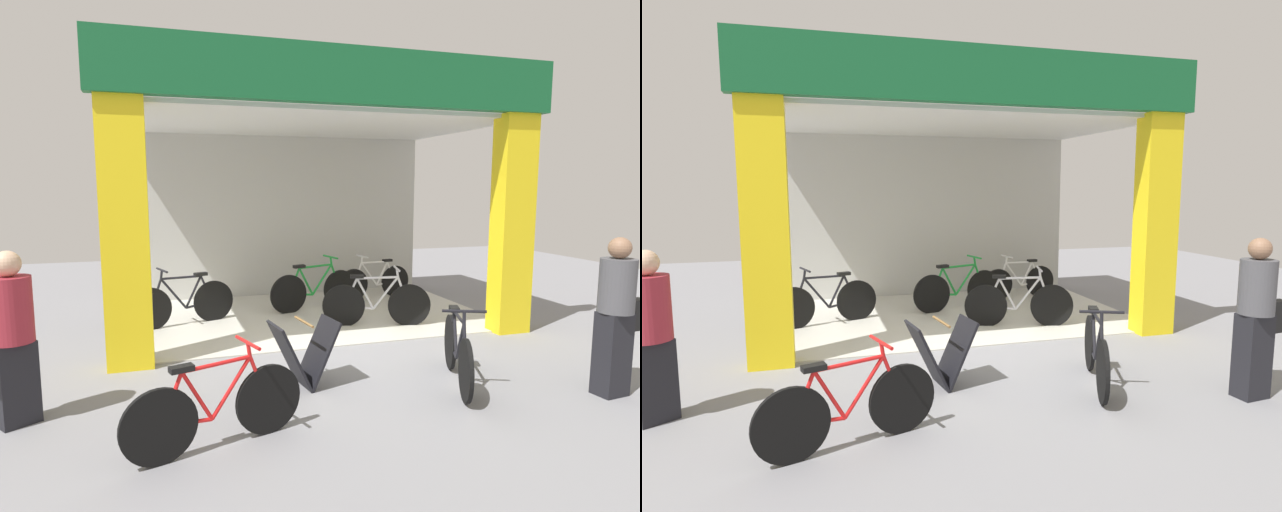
{
  "view_description": "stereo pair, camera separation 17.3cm",
  "coord_description": "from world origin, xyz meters",
  "views": [
    {
      "loc": [
        -2.36,
        -6.64,
        2.21
      ],
      "look_at": [
        0.0,
        0.94,
        1.15
      ],
      "focal_mm": 29.53,
      "sensor_mm": 36.0,
      "label": 1
    },
    {
      "loc": [
        -2.19,
        -6.69,
        2.21
      ],
      "look_at": [
        0.0,
        0.94,
        1.15
      ],
      "focal_mm": 29.53,
      "sensor_mm": 36.0,
      "label": 2
    }
  ],
  "objects": [
    {
      "name": "bicycle_inside_0",
      "position": [
        0.29,
        2.17,
        0.38
      ],
      "size": [
        1.71,
        0.52,
        0.96
      ],
      "color": "black",
      "rests_on": "ground"
    },
    {
      "name": "bicycle_parked_1",
      "position": [
        0.81,
        -1.66,
        0.37
      ],
      "size": [
        0.68,
        1.57,
        0.92
      ],
      "color": "black",
      "rests_on": "ground"
    },
    {
      "name": "sandwich_board_sign",
      "position": [
        -0.86,
        -1.23,
        0.37
      ],
      "size": [
        0.77,
        0.57,
        0.75
      ],
      "color": "black",
      "rests_on": "ground"
    },
    {
      "name": "pedestrian_1",
      "position": [
        -3.68,
        -1.35,
        0.85
      ],
      "size": [
        0.69,
        0.59,
        1.63
      ],
      "color": "black",
      "rests_on": "ground"
    },
    {
      "name": "ground_plane",
      "position": [
        0.0,
        0.0,
        0.0
      ],
      "size": [
        19.95,
        19.95,
        0.0
      ],
      "primitive_type": "plane",
      "color": "gray",
      "rests_on": "ground"
    },
    {
      "name": "bicycle_inside_3",
      "position": [
        1.71,
        2.8,
        0.35
      ],
      "size": [
        1.57,
        0.43,
        0.87
      ],
      "color": "black",
      "rests_on": "ground"
    },
    {
      "name": "bicycle_parked_0",
      "position": [
        -1.94,
        -2.36,
        0.36
      ],
      "size": [
        1.56,
        0.56,
        0.89
      ],
      "color": "black",
      "rests_on": "ground"
    },
    {
      "name": "shop_facade",
      "position": [
        0.0,
        1.91,
        2.13
      ],
      "size": [
        6.18,
        4.06,
        3.96
      ],
      "color": "beige",
      "rests_on": "ground"
    },
    {
      "name": "bicycle_inside_1",
      "position": [
        -2.01,
        1.78,
        0.38
      ],
      "size": [
        1.65,
        0.61,
        0.94
      ],
      "color": "black",
      "rests_on": "ground"
    },
    {
      "name": "pedestrian_0",
      "position": [
        2.21,
        -2.42,
        0.88
      ],
      "size": [
        0.62,
        0.39,
        1.69
      ],
      "color": "black",
      "rests_on": "ground"
    },
    {
      "name": "bicycle_inside_2",
      "position": [
        0.9,
        0.85,
        0.38
      ],
      "size": [
        1.66,
        0.57,
        0.94
      ],
      "color": "black",
      "rests_on": "ground"
    }
  ]
}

